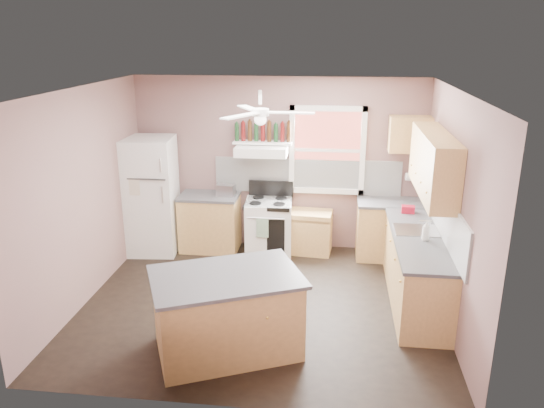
# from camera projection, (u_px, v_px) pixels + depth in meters

# --- Properties ---
(floor) EXTENTS (4.50, 4.50, 0.00)m
(floor) POSITION_uv_depth(u_px,v_px,m) (262.00, 303.00, 6.82)
(floor) COLOR black
(floor) RESTS_ON ground
(ceiling) EXTENTS (4.50, 4.50, 0.00)m
(ceiling) POSITION_uv_depth(u_px,v_px,m) (260.00, 90.00, 5.99)
(ceiling) COLOR white
(ceiling) RESTS_ON ground
(wall_back) EXTENTS (4.50, 0.05, 2.70)m
(wall_back) POSITION_uv_depth(u_px,v_px,m) (279.00, 164.00, 8.32)
(wall_back) COLOR #795955
(wall_back) RESTS_ON ground
(wall_right) EXTENTS (0.05, 4.00, 2.70)m
(wall_right) POSITION_uv_depth(u_px,v_px,m) (455.00, 211.00, 6.15)
(wall_right) COLOR #795955
(wall_right) RESTS_ON ground
(wall_left) EXTENTS (0.05, 4.00, 2.70)m
(wall_left) POSITION_uv_depth(u_px,v_px,m) (82.00, 197.00, 6.66)
(wall_left) COLOR #795955
(wall_left) RESTS_ON ground
(backsplash_back) EXTENTS (2.90, 0.03, 0.55)m
(backsplash_back) POSITION_uv_depth(u_px,v_px,m) (307.00, 176.00, 8.28)
(backsplash_back) COLOR white
(backsplash_back) RESTS_ON wall_back
(backsplash_right) EXTENTS (0.03, 2.60, 0.55)m
(backsplash_right) POSITION_uv_depth(u_px,v_px,m) (445.00, 216.00, 6.49)
(backsplash_right) COLOR white
(backsplash_right) RESTS_ON wall_right
(window_view) EXTENTS (1.00, 0.02, 1.20)m
(window_view) POSITION_uv_depth(u_px,v_px,m) (327.00, 150.00, 8.11)
(window_view) COLOR brown
(window_view) RESTS_ON wall_back
(window_frame) EXTENTS (1.16, 0.07, 1.36)m
(window_frame) POSITION_uv_depth(u_px,v_px,m) (327.00, 151.00, 8.09)
(window_frame) COLOR white
(window_frame) RESTS_ON wall_back
(refrigerator) EXTENTS (0.84, 0.82, 1.82)m
(refrigerator) POSITION_uv_depth(u_px,v_px,m) (151.00, 196.00, 8.21)
(refrigerator) COLOR white
(refrigerator) RESTS_ON floor
(base_cabinet_left) EXTENTS (0.90, 0.60, 0.86)m
(base_cabinet_left) POSITION_uv_depth(u_px,v_px,m) (210.00, 223.00, 8.42)
(base_cabinet_left) COLOR #AC8247
(base_cabinet_left) RESTS_ON floor
(counter_left) EXTENTS (0.92, 0.62, 0.04)m
(counter_left) POSITION_uv_depth(u_px,v_px,m) (209.00, 196.00, 8.28)
(counter_left) COLOR #414143
(counter_left) RESTS_ON base_cabinet_left
(toaster) EXTENTS (0.30, 0.19, 0.18)m
(toaster) POSITION_uv_depth(u_px,v_px,m) (226.00, 190.00, 8.21)
(toaster) COLOR silver
(toaster) RESTS_ON counter_left
(stove) EXTENTS (0.75, 0.69, 0.86)m
(stove) POSITION_uv_depth(u_px,v_px,m) (269.00, 227.00, 8.23)
(stove) COLOR white
(stove) RESTS_ON floor
(range_hood) EXTENTS (0.78, 0.50, 0.14)m
(range_hood) POSITION_uv_depth(u_px,v_px,m) (262.00, 150.00, 8.00)
(range_hood) COLOR white
(range_hood) RESTS_ON wall_back
(bottle_shelf) EXTENTS (0.90, 0.26, 0.03)m
(bottle_shelf) POSITION_uv_depth(u_px,v_px,m) (263.00, 142.00, 8.08)
(bottle_shelf) COLOR white
(bottle_shelf) RESTS_ON range_hood
(cart) EXTENTS (0.71, 0.50, 0.67)m
(cart) POSITION_uv_depth(u_px,v_px,m) (310.00, 232.00, 8.31)
(cart) COLOR #AC8247
(cart) RESTS_ON floor
(base_cabinet_corner) EXTENTS (1.00, 0.60, 0.86)m
(base_cabinet_corner) POSITION_uv_depth(u_px,v_px,m) (390.00, 231.00, 8.10)
(base_cabinet_corner) COLOR #AC8247
(base_cabinet_corner) RESTS_ON floor
(base_cabinet_right) EXTENTS (0.60, 2.20, 0.86)m
(base_cabinet_right) POSITION_uv_depth(u_px,v_px,m) (416.00, 270.00, 6.75)
(base_cabinet_right) COLOR #AC8247
(base_cabinet_right) RESTS_ON floor
(counter_corner) EXTENTS (1.02, 0.62, 0.04)m
(counter_corner) POSITION_uv_depth(u_px,v_px,m) (392.00, 203.00, 7.96)
(counter_corner) COLOR #414143
(counter_corner) RESTS_ON base_cabinet_corner
(counter_right) EXTENTS (0.62, 2.22, 0.04)m
(counter_right) POSITION_uv_depth(u_px,v_px,m) (418.00, 238.00, 6.61)
(counter_right) COLOR #414143
(counter_right) RESTS_ON base_cabinet_right
(sink) EXTENTS (0.55, 0.45, 0.03)m
(sink) POSITION_uv_depth(u_px,v_px,m) (416.00, 231.00, 6.80)
(sink) COLOR silver
(sink) RESTS_ON counter_right
(faucet) EXTENTS (0.03, 0.03, 0.14)m
(faucet) POSITION_uv_depth(u_px,v_px,m) (429.00, 226.00, 6.76)
(faucet) COLOR silver
(faucet) RESTS_ON sink
(upper_cabinet_right) EXTENTS (0.33, 1.80, 0.76)m
(upper_cabinet_right) POSITION_uv_depth(u_px,v_px,m) (434.00, 164.00, 6.51)
(upper_cabinet_right) COLOR #AC8247
(upper_cabinet_right) RESTS_ON wall_right
(upper_cabinet_corner) EXTENTS (0.60, 0.33, 0.52)m
(upper_cabinet_corner) POSITION_uv_depth(u_px,v_px,m) (410.00, 134.00, 7.74)
(upper_cabinet_corner) COLOR #AC8247
(upper_cabinet_corner) RESTS_ON wall_back
(paper_towel) EXTENTS (0.26, 0.12, 0.12)m
(paper_towel) POSITION_uv_depth(u_px,v_px,m) (414.00, 177.00, 7.96)
(paper_towel) COLOR white
(paper_towel) RESTS_ON wall_back
(island) EXTENTS (1.72, 1.44, 0.86)m
(island) POSITION_uv_depth(u_px,v_px,m) (227.00, 315.00, 5.69)
(island) COLOR #AC8247
(island) RESTS_ON floor
(island_top) EXTENTS (1.83, 1.56, 0.04)m
(island_top) POSITION_uv_depth(u_px,v_px,m) (226.00, 277.00, 5.55)
(island_top) COLOR #414143
(island_top) RESTS_ON island
(ceiling_fan_hub) EXTENTS (0.20, 0.20, 0.08)m
(ceiling_fan_hub) POSITION_uv_depth(u_px,v_px,m) (260.00, 112.00, 6.07)
(ceiling_fan_hub) COLOR white
(ceiling_fan_hub) RESTS_ON ceiling
(soap_bottle) EXTENTS (0.12, 0.12, 0.25)m
(soap_bottle) POSITION_uv_depth(u_px,v_px,m) (426.00, 230.00, 6.44)
(soap_bottle) COLOR silver
(soap_bottle) RESTS_ON counter_right
(red_caddy) EXTENTS (0.19, 0.14, 0.10)m
(red_caddy) POSITION_uv_depth(u_px,v_px,m) (408.00, 209.00, 7.45)
(red_caddy) COLOR #A30E21
(red_caddy) RESTS_ON counter_right
(wine_bottles) EXTENTS (0.86, 0.06, 0.31)m
(wine_bottles) POSITION_uv_depth(u_px,v_px,m) (263.00, 132.00, 8.03)
(wine_bottles) COLOR #143819
(wine_bottles) RESTS_ON bottle_shelf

